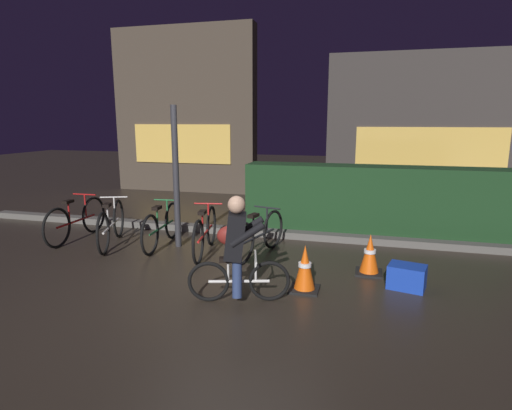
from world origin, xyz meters
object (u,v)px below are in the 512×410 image
parked_bike_left_mid (111,225)px  traffic_cone_far (370,255)px  parked_bike_center_left (162,226)px  parked_bike_right_mid (259,235)px  parked_bike_center_right (205,232)px  parked_bike_leftmost (76,220)px  blue_crate (407,277)px  traffic_cone_near (305,269)px  cyclist (236,249)px  street_post (176,178)px

parked_bike_left_mid → traffic_cone_far: bearing=-113.5°
parked_bike_center_left → parked_bike_right_mid: size_ratio=1.05×
parked_bike_center_right → traffic_cone_far: (2.49, -0.24, -0.08)m
parked_bike_center_right → traffic_cone_far: 2.51m
parked_bike_leftmost → parked_bike_center_right: (2.48, -0.16, -0.00)m
blue_crate → traffic_cone_near: bearing=-161.9°
parked_bike_left_mid → cyclist: (2.70, -1.56, 0.27)m
parked_bike_center_right → parked_bike_right_mid: parked_bike_center_right is taller
parked_bike_center_right → blue_crate: size_ratio=3.73×
parked_bike_leftmost → blue_crate: size_ratio=3.82×
blue_crate → street_post: bearing=165.7°
cyclist → parked_bike_center_right: bearing=106.7°
street_post → traffic_cone_near: 2.79m
traffic_cone_far → cyclist: 2.01m
street_post → traffic_cone_far: size_ratio=4.11×
parked_bike_center_right → parked_bike_right_mid: size_ratio=1.06×
traffic_cone_far → parked_bike_left_mid: bearing=176.4°
blue_crate → traffic_cone_far: bearing=138.3°
parked_bike_leftmost → parked_bike_right_mid: (3.32, -0.05, -0.02)m
street_post → traffic_cone_near: street_post is taller
parked_bike_leftmost → parked_bike_center_right: parked_bike_leftmost is taller
parked_bike_leftmost → traffic_cone_near: (4.21, -1.21, -0.07)m
street_post → traffic_cone_near: bearing=-29.3°
parked_bike_left_mid → parked_bike_leftmost: bearing=60.1°
street_post → parked_bike_left_mid: size_ratio=1.43×
traffic_cone_near → street_post: bearing=150.7°
street_post → parked_bike_center_left: 0.86m
parked_bike_right_mid → blue_crate: parked_bike_right_mid is taller
parked_bike_right_mid → cyclist: 1.69m
parked_bike_right_mid → blue_crate: bearing=-94.8°
parked_bike_center_right → blue_crate: (2.95, -0.65, -0.20)m
parked_bike_left_mid → parked_bike_right_mid: bearing=-107.8°
parked_bike_leftmost → parked_bike_left_mid: bearing=-101.4°
street_post → parked_bike_right_mid: street_post is taller
street_post → traffic_cone_far: street_post is taller
parked_bike_center_left → parked_bike_center_right: (0.85, -0.19, 0.01)m
parked_bike_center_right → parked_bike_center_left: bearing=67.4°
parked_bike_center_right → traffic_cone_far: bearing=-105.5°
parked_bike_center_left → blue_crate: size_ratio=3.68×
street_post → parked_bike_leftmost: street_post is taller
parked_bike_left_mid → blue_crate: (4.64, -0.67, -0.21)m
parked_bike_leftmost → street_post: bearing=-88.7°
parked_bike_left_mid → parked_bike_right_mid: size_ratio=1.05×
traffic_cone_near → traffic_cone_far: traffic_cone_near is taller
street_post → parked_bike_right_mid: 1.65m
traffic_cone_far → blue_crate: (0.46, -0.41, -0.12)m
parked_bike_left_mid → parked_bike_center_left: (0.84, 0.17, -0.02)m
parked_bike_center_left → traffic_cone_far: size_ratio=2.88×
cyclist → parked_bike_right_mid: bearing=79.4°
parked_bike_center_right → cyclist: 1.86m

